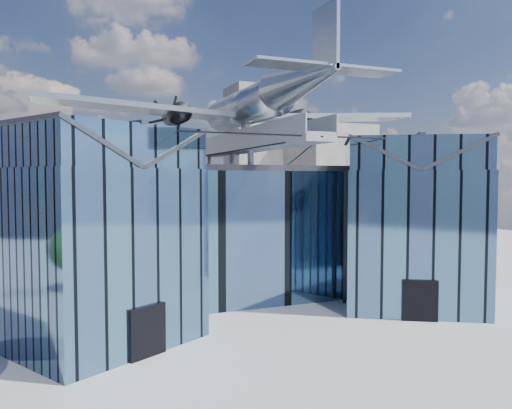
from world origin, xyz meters
name	(u,v)px	position (x,y,z in m)	size (l,w,h in m)	color
ground_plane	(267,317)	(0.00, 0.00, 0.00)	(120.00, 120.00, 0.00)	gray
museum	(237,224)	(0.00, 5.82, 5.54)	(32.88, 24.50, 17.60)	#45698E
bg_towers	(151,172)	(1.45, 50.49, 10.01)	(77.00, 24.50, 26.00)	gray
tree_side_e	(387,231)	(20.21, 14.66, 3.37)	(4.15, 4.15, 4.98)	#322114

